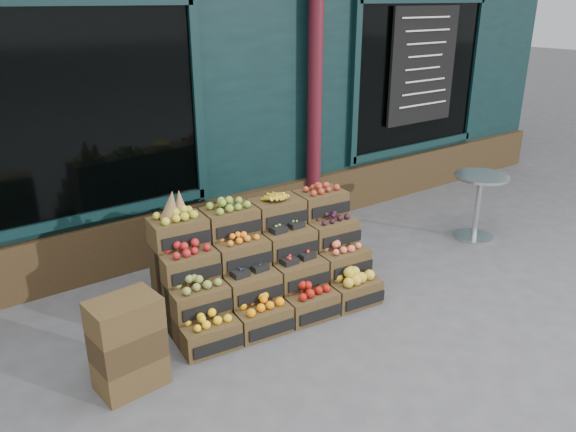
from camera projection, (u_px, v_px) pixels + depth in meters
ground at (349, 318)px, 5.26m from camera, size 60.00×60.00×0.00m
shop_facade at (121, 27)px, 8.23m from camera, size 12.00×6.24×4.80m
crate_display at (264, 268)px, 5.36m from camera, size 2.09×1.19×1.25m
spare_crates at (128, 344)px, 4.21m from camera, size 0.53×0.39×0.75m
bistro_table at (478, 199)px, 6.83m from camera, size 0.65×0.65×0.82m
shopkeeper at (110, 168)px, 6.16m from camera, size 0.81×0.58×2.12m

